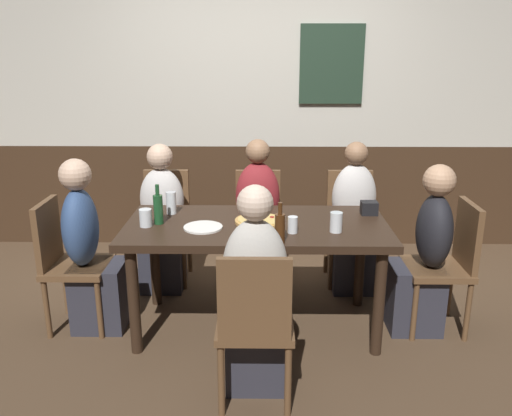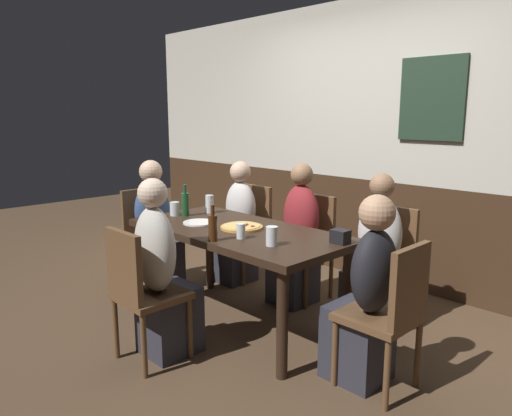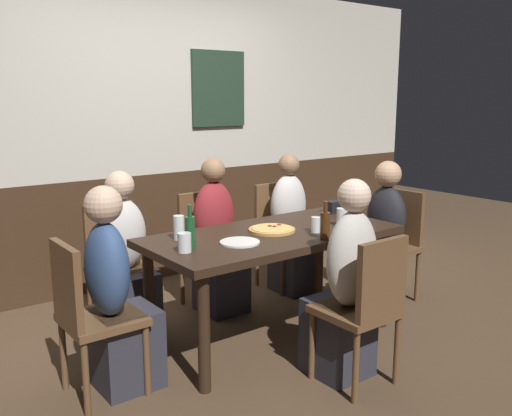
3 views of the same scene
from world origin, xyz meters
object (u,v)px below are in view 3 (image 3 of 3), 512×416
Objects in this scene: chair_mid_far at (206,242)px; beer_bottle_brown at (325,225)px; chair_left_far at (116,259)px; pizza at (272,229)px; person_left_far at (126,267)px; pint_glass_pale at (184,244)px; person_mid_far at (218,247)px; pint_glass_stout at (342,218)px; chair_mid_near at (366,303)px; chair_head_west at (88,311)px; plate_white_large at (240,242)px; person_right_far at (292,234)px; beer_bottle_green at (190,231)px; chair_right_far at (279,229)px; highball_clear at (179,229)px; condiment_caddy at (333,207)px; chair_head_east at (395,239)px; beer_glass_half at (316,225)px; dining_table at (272,245)px; person_mid_near at (345,295)px; person_head_east at (381,244)px; person_head_west at (117,305)px.

beer_bottle_brown is (0.14, -1.17, 0.34)m from chair_mid_far.
chair_left_far is 2.84× the size of pizza.
pint_glass_pale is at bearing -86.66° from person_left_far.
person_mid_far is 9.38× the size of pint_glass_stout.
chair_mid_near is at bearing -126.15° from pint_glass_stout.
chair_head_west reaches higher than pizza.
chair_left_far is 1.60m from pint_glass_stout.
person_right_far is at bearing 35.12° from plate_white_large.
person_right_far is 4.44× the size of beer_bottle_green.
chair_mid_far is 1.10m from beer_bottle_green.
chair_left_far is at bearing 167.73° from person_mid_far.
chair_right_far is 1.50m from highball_clear.
condiment_caddy is (0.62, 0.55, -0.05)m from beer_bottle_brown.
chair_head_west is (-2.52, 0.00, 0.00)m from chair_head_east.
beer_glass_half is (0.97, -0.83, 0.31)m from person_left_far.
plate_white_large is at bearing -109.99° from chair_mid_far.
person_left_far is at bearing 139.17° from beer_glass_half.
person_mid_far is at bearing 179.94° from person_right_far.
dining_table is 5.45× the size of pizza.
highball_clear is (0.16, -0.62, 0.31)m from chair_left_far.
person_mid_near reaches higher than beer_bottle_brown.
person_right_far is 11.22× the size of beer_glass_half.
person_mid_far is (-0.00, -0.16, -0.01)m from chair_mid_far.
chair_right_far is 1.66m from person_mid_near.
chair_mid_near is 3.40× the size of beer_bottle_green.
person_mid_near is at bearing -63.39° from chair_left_far.
beer_bottle_brown reaches higher than pint_glass_stout.
person_head_east is 0.97× the size of person_mid_far.
chair_mid_near is 0.88m from pizza.
chair_head_west is at bearing 173.43° from pint_glass_pale.
chair_head_east is 2.52m from chair_head_west.
beer_glass_half is 0.93× the size of condiment_caddy.
pint_glass_stout is at bearing -38.39° from chair_left_far.
person_head_east is at bearing 0.00° from dining_table.
plate_white_large is at bearing -176.47° from chair_head_east.
chair_right_far is 1.44m from plate_white_large.
chair_mid_near is at bearing -52.29° from beer_bottle_green.
chair_left_far is at bearing 126.99° from beer_bottle_brown.
person_head_west is at bearing 180.00° from chair_head_east.
chair_left_far is 7.07× the size of pint_glass_stout.
chair_right_far is 5.79× the size of highball_clear.
beer_bottle_green is (-0.63, -0.83, 0.35)m from chair_mid_far.
person_head_east is 0.70m from pint_glass_stout.
person_mid_far is 11.40× the size of beer_glass_half.
person_right_far reaches higher than dining_table.
condiment_caddy is at bearing 157.89° from chair_head_east.
beer_bottle_brown is 2.21× the size of condiment_caddy.
plate_white_large is (-0.35, -0.12, -0.01)m from pizza.
pint_glass_pale is 0.37m from plate_white_large.
chair_right_far is 3.60× the size of plate_white_large.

